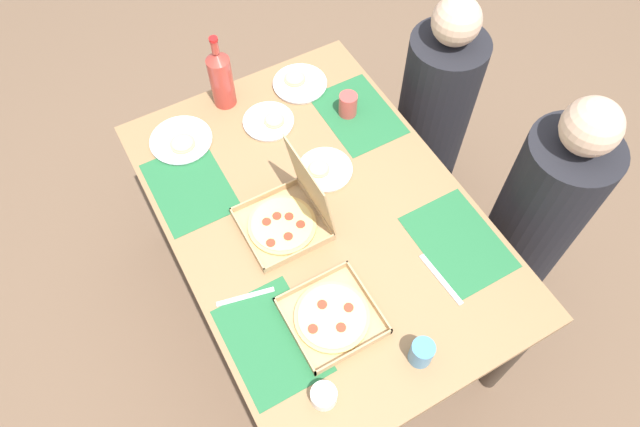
# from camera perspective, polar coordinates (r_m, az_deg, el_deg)

# --- Properties ---
(ground_plane) EXTENTS (6.00, 6.00, 0.00)m
(ground_plane) POSITION_cam_1_polar(r_m,az_deg,el_deg) (2.67, 0.00, -8.55)
(ground_plane) COLOR brown
(dining_table) EXTENTS (1.47, 1.01, 0.75)m
(dining_table) POSITION_cam_1_polar(r_m,az_deg,el_deg) (2.10, 0.00, -1.52)
(dining_table) COLOR #3F3328
(dining_table) RESTS_ON ground_plane
(placemat_near_left) EXTENTS (0.36, 0.26, 0.00)m
(placemat_near_left) POSITION_cam_1_polar(r_m,az_deg,el_deg) (2.12, -12.87, 2.64)
(placemat_near_left) COLOR #236638
(placemat_near_left) RESTS_ON dining_table
(placemat_near_right) EXTENTS (0.36, 0.26, 0.00)m
(placemat_near_right) POSITION_cam_1_polar(r_m,az_deg,el_deg) (1.81, -4.83, -12.50)
(placemat_near_right) COLOR #236638
(placemat_near_right) RESTS_ON dining_table
(placemat_far_left) EXTENTS (0.36, 0.26, 0.00)m
(placemat_far_left) POSITION_cam_1_polar(r_m,az_deg,el_deg) (2.29, 3.78, 9.87)
(placemat_far_left) COLOR #236638
(placemat_far_left) RESTS_ON dining_table
(placemat_far_right) EXTENTS (0.36, 0.26, 0.00)m
(placemat_far_right) POSITION_cam_1_polar(r_m,az_deg,el_deg) (2.00, 13.64, -2.77)
(placemat_far_right) COLOR #236638
(placemat_far_right) RESTS_ON dining_table
(pizza_box_corner_right) EXTENTS (0.27, 0.27, 0.04)m
(pizza_box_corner_right) POSITION_cam_1_polar(r_m,az_deg,el_deg) (1.82, 1.20, -10.27)
(pizza_box_corner_right) COLOR tan
(pizza_box_corner_right) RESTS_ON dining_table
(pizza_box_corner_left) EXTENTS (0.27, 0.27, 0.30)m
(pizza_box_corner_left) POSITION_cam_1_polar(r_m,az_deg,el_deg) (1.95, -3.20, -0.30)
(pizza_box_corner_left) COLOR tan
(pizza_box_corner_left) RESTS_ON dining_table
(plate_near_left) EXTENTS (0.20, 0.20, 0.03)m
(plate_near_left) POSITION_cam_1_polar(r_m,az_deg,el_deg) (2.10, 0.46, 4.40)
(plate_near_left) COLOR white
(plate_near_left) RESTS_ON dining_table
(plate_near_right) EXTENTS (0.24, 0.24, 0.03)m
(plate_near_right) POSITION_cam_1_polar(r_m,az_deg,el_deg) (2.25, -13.67, 7.06)
(plate_near_right) COLOR white
(plate_near_right) RESTS_ON dining_table
(plate_far_right) EXTENTS (0.20, 0.20, 0.03)m
(plate_far_right) POSITION_cam_1_polar(r_m,az_deg,el_deg) (2.26, -5.10, 9.13)
(plate_far_right) COLOR white
(plate_far_right) RESTS_ON dining_table
(plate_far_left) EXTENTS (0.22, 0.22, 0.03)m
(plate_far_left) POSITION_cam_1_polar(r_m,az_deg,el_deg) (2.39, -2.07, 12.85)
(plate_far_left) COLOR white
(plate_far_left) RESTS_ON dining_table
(soda_bottle) EXTENTS (0.09, 0.09, 0.32)m
(soda_bottle) POSITION_cam_1_polar(r_m,az_deg,el_deg) (2.27, -9.86, 13.23)
(soda_bottle) COLOR #B2382D
(soda_bottle) RESTS_ON dining_table
(cup_dark) EXTENTS (0.07, 0.07, 0.09)m
(cup_dark) POSITION_cam_1_polar(r_m,az_deg,el_deg) (1.77, 10.10, -13.50)
(cup_dark) COLOR teal
(cup_dark) RESTS_ON dining_table
(cup_clear_right) EXTENTS (0.07, 0.07, 0.10)m
(cup_clear_right) POSITION_cam_1_polar(r_m,az_deg,el_deg) (2.26, 2.81, 10.79)
(cup_clear_right) COLOR #BF4742
(cup_clear_right) RESTS_ON dining_table
(condiment_bowl) EXTENTS (0.08, 0.08, 0.05)m
(condiment_bowl) POSITION_cam_1_polar(r_m,az_deg,el_deg) (1.73, 0.38, -17.73)
(condiment_bowl) COLOR white
(condiment_bowl) RESTS_ON dining_table
(knife_by_near_left) EXTENTS (0.21, 0.03, 0.00)m
(knife_by_near_left) POSITION_cam_1_polar(r_m,az_deg,el_deg) (1.92, 11.97, -6.43)
(knife_by_near_left) COLOR #B7B7BC
(knife_by_near_left) RESTS_ON dining_table
(fork_by_far_left) EXTENTS (0.06, 0.19, 0.00)m
(fork_by_far_left) POSITION_cam_1_polar(r_m,az_deg,el_deg) (1.87, -7.45, -8.25)
(fork_by_far_left) COLOR #B7B7BC
(fork_by_far_left) RESTS_ON dining_table
(diner_left_seat) EXTENTS (0.32, 0.32, 1.13)m
(diner_left_seat) POSITION_cam_1_polar(r_m,az_deg,el_deg) (2.65, 11.18, 9.41)
(diner_left_seat) COLOR black
(diner_left_seat) RESTS_ON ground_plane
(diner_right_seat) EXTENTS (0.32, 0.32, 1.21)m
(diner_right_seat) POSITION_cam_1_polar(r_m,az_deg,el_deg) (2.38, 20.45, -0.88)
(diner_right_seat) COLOR black
(diner_right_seat) RESTS_ON ground_plane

